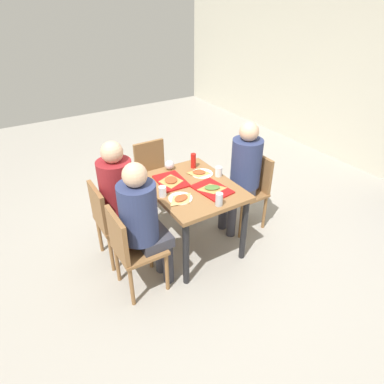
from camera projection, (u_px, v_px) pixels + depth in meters
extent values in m
cube|color=#9E998E|center=(192.00, 245.00, 3.69)|extent=(10.00, 10.00, 0.02)
cube|color=olive|center=(192.00, 187.00, 3.31)|extent=(0.99, 0.79, 0.04)
cylinder|color=black|center=(145.00, 208.00, 3.67)|extent=(0.06, 0.06, 0.70)
cylinder|color=black|center=(186.00, 254.00, 3.03)|extent=(0.06, 0.06, 0.70)
cylinder|color=black|center=(197.00, 191.00, 3.97)|extent=(0.06, 0.06, 0.70)
cylinder|color=black|center=(244.00, 230.00, 3.33)|extent=(0.06, 0.06, 0.70)
cube|color=olive|center=(119.00, 220.00, 3.32)|extent=(0.40, 0.40, 0.03)
cube|color=olive|center=(98.00, 207.00, 3.13)|extent=(0.38, 0.04, 0.40)
cylinder|color=olive|center=(130.00, 224.00, 3.64)|extent=(0.04, 0.04, 0.42)
cylinder|color=olive|center=(144.00, 242.00, 3.39)|extent=(0.04, 0.04, 0.42)
cylinder|color=olive|center=(100.00, 235.00, 3.49)|extent=(0.04, 0.04, 0.42)
cylinder|color=olive|center=(111.00, 254.00, 3.24)|extent=(0.04, 0.04, 0.42)
cube|color=olive|center=(140.00, 248.00, 2.96)|extent=(0.40, 0.40, 0.03)
cube|color=olive|center=(117.00, 236.00, 2.77)|extent=(0.38, 0.04, 0.40)
cylinder|color=olive|center=(150.00, 250.00, 3.28)|extent=(0.04, 0.04, 0.42)
cylinder|color=olive|center=(167.00, 272.00, 3.03)|extent=(0.04, 0.04, 0.42)
cylinder|color=olive|center=(117.00, 263.00, 3.13)|extent=(0.04, 0.04, 0.42)
cylinder|color=olive|center=(132.00, 287.00, 2.88)|extent=(0.04, 0.04, 0.42)
cube|color=olive|center=(245.00, 193.00, 3.77)|extent=(0.40, 0.40, 0.03)
cube|color=olive|center=(259.00, 172.00, 3.74)|extent=(0.38, 0.04, 0.40)
cylinder|color=olive|center=(241.00, 222.00, 3.68)|extent=(0.04, 0.04, 0.42)
cylinder|color=olive|center=(223.00, 207.00, 3.93)|extent=(0.04, 0.04, 0.42)
cylinder|color=olive|center=(264.00, 212.00, 3.84)|extent=(0.04, 0.04, 0.42)
cylinder|color=olive|center=(245.00, 199.00, 4.08)|extent=(0.04, 0.04, 0.42)
cube|color=olive|center=(157.00, 179.00, 4.03)|extent=(0.40, 0.40, 0.03)
cube|color=olive|center=(149.00, 157.00, 4.05)|extent=(0.04, 0.38, 0.40)
cylinder|color=olive|center=(177.00, 198.00, 4.10)|extent=(0.04, 0.04, 0.42)
cylinder|color=olive|center=(152.00, 206.00, 3.95)|extent=(0.04, 0.04, 0.42)
cylinder|color=olive|center=(164.00, 186.00, 4.35)|extent=(0.04, 0.04, 0.42)
cylinder|color=olive|center=(140.00, 193.00, 4.20)|extent=(0.04, 0.04, 0.42)
cylinder|color=#383842|center=(139.00, 226.00, 3.59)|extent=(0.10, 0.10, 0.45)
cylinder|color=#383842|center=(145.00, 234.00, 3.48)|extent=(0.10, 0.10, 0.45)
cube|color=#383842|center=(131.00, 211.00, 3.35)|extent=(0.32, 0.28, 0.10)
cylinder|color=maroon|center=(116.00, 187.00, 3.14)|extent=(0.32, 0.32, 0.52)
sphere|color=#DBAD89|center=(112.00, 152.00, 2.96)|extent=(0.20, 0.20, 0.20)
cylinder|color=#383842|center=(160.00, 252.00, 3.23)|extent=(0.10, 0.10, 0.45)
cylinder|color=#383842|center=(168.00, 262.00, 3.12)|extent=(0.10, 0.10, 0.45)
cube|color=#383842|center=(153.00, 238.00, 2.99)|extent=(0.32, 0.28, 0.10)
cylinder|color=navy|center=(138.00, 213.00, 2.78)|extent=(0.32, 0.32, 0.52)
sphere|color=#DBAD89|center=(135.00, 175.00, 2.60)|extent=(0.20, 0.20, 0.20)
cylinder|color=#383842|center=(232.00, 218.00, 3.71)|extent=(0.10, 0.10, 0.45)
cylinder|color=#383842|center=(223.00, 211.00, 3.83)|extent=(0.10, 0.10, 0.45)
cube|color=#383842|center=(236.00, 191.00, 3.67)|extent=(0.32, 0.28, 0.10)
cylinder|color=navy|center=(246.00, 163.00, 3.56)|extent=(0.32, 0.32, 0.52)
sphere|color=#DBAD89|center=(249.00, 132.00, 3.38)|extent=(0.20, 0.20, 0.20)
cube|color=#B21414|center=(171.00, 181.00, 3.36)|extent=(0.37, 0.28, 0.02)
cube|color=#B21414|center=(212.00, 189.00, 3.22)|extent=(0.39, 0.30, 0.02)
cylinder|color=white|center=(202.00, 174.00, 3.50)|extent=(0.22, 0.22, 0.01)
cylinder|color=white|center=(180.00, 198.00, 3.09)|extent=(0.22, 0.22, 0.01)
pyramid|color=#C68C47|center=(171.00, 181.00, 3.33)|extent=(0.27, 0.25, 0.01)
ellipsoid|color=#B74723|center=(171.00, 180.00, 3.33)|extent=(0.19, 0.18, 0.01)
pyramid|color=#C68C47|center=(212.00, 188.00, 3.21)|extent=(0.21, 0.25, 0.01)
ellipsoid|color=#4C7233|center=(212.00, 187.00, 3.20)|extent=(0.15, 0.18, 0.01)
pyramid|color=tan|center=(199.00, 173.00, 3.50)|extent=(0.23, 0.24, 0.01)
ellipsoid|color=#B74723|center=(199.00, 172.00, 3.49)|extent=(0.16, 0.17, 0.01)
pyramid|color=#DBAD60|center=(181.00, 199.00, 3.06)|extent=(0.20, 0.24, 0.01)
ellipsoid|color=#B74723|center=(181.00, 198.00, 3.06)|extent=(0.14, 0.17, 0.01)
cylinder|color=white|center=(219.00, 172.00, 3.44)|extent=(0.07, 0.07, 0.10)
cylinder|color=white|center=(163.00, 192.00, 3.10)|extent=(0.07, 0.07, 0.10)
cylinder|color=#B7BCC6|center=(219.00, 199.00, 2.97)|extent=(0.07, 0.07, 0.12)
cylinder|color=red|center=(193.00, 161.00, 3.59)|extent=(0.06, 0.06, 0.16)
sphere|color=silver|center=(169.00, 165.00, 3.57)|extent=(0.10, 0.10, 0.10)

